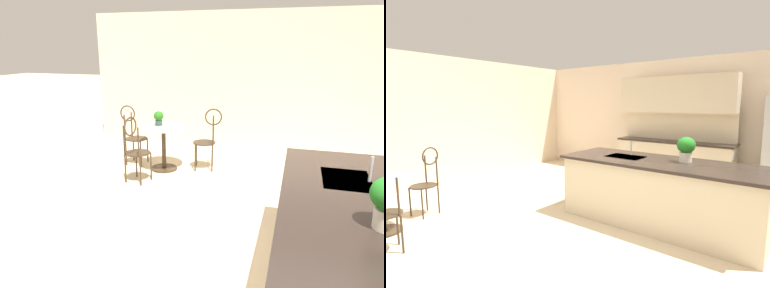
{
  "view_description": "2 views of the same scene",
  "coord_description": "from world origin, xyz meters",
  "views": [
    {
      "loc": [
        2.86,
        0.41,
        2.03
      ],
      "look_at": [
        -0.95,
        -0.76,
        0.92
      ],
      "focal_mm": 32.99,
      "sensor_mm": 36.0,
      "label": 1
    },
    {
      "loc": [
        1.93,
        -3.0,
        1.71
      ],
      "look_at": [
        -0.65,
        0.21,
        1.14
      ],
      "focal_mm": 27.6,
      "sensor_mm": 36.0,
      "label": 2
    }
  ],
  "objects": [
    {
      "name": "sink_faucet",
      "position": [
        -0.25,
        1.03,
        1.03
      ],
      "size": [
        0.02,
        0.02,
        0.22
      ],
      "primitive_type": "cylinder",
      "color": "#B2B5BA",
      "rests_on": "kitchen_island"
    },
    {
      "name": "wall_left_window",
      "position": [
        -4.26,
        0.0,
        1.35
      ],
      "size": [
        0.12,
        7.8,
        2.7
      ],
      "primitive_type": "cube",
      "color": "beige",
      "rests_on": "ground"
    },
    {
      "name": "potted_plant_on_table",
      "position": [
        -2.52,
        -1.82,
        0.88
      ],
      "size": [
        0.17,
        0.17,
        0.24
      ],
      "color": "#385147",
      "rests_on": "bistro_table"
    },
    {
      "name": "bistro_table",
      "position": [
        -2.44,
        -1.71,
        0.45
      ],
      "size": [
        0.8,
        0.8,
        0.74
      ],
      "color": "#3D2D1E",
      "rests_on": "ground"
    },
    {
      "name": "chair_toward_desk",
      "position": [
        -2.68,
        -1.01,
        0.57
      ],
      "size": [
        0.45,
        0.51,
        1.04
      ],
      "color": "#3D2D1E",
      "rests_on": "ground"
    },
    {
      "name": "kitchen_island",
      "position": [
        0.3,
        0.85,
        0.46
      ],
      "size": [
        2.8,
        1.06,
        0.92
      ],
      "color": "beige",
      "rests_on": "ground"
    },
    {
      "name": "chair_near_window",
      "position": [
        -2.57,
        -2.33,
        0.57
      ],
      "size": [
        0.38,
        0.48,
        1.04
      ],
      "color": "#3D2D1E",
      "rests_on": "ground"
    },
    {
      "name": "chair_by_island",
      "position": [
        -1.74,
        -1.89,
        0.57
      ],
      "size": [
        0.51,
        0.44,
        1.04
      ],
      "color": "#3D2D1E",
      "rests_on": "ground"
    },
    {
      "name": "ground_plane",
      "position": [
        0.0,
        0.0,
        0.0
      ],
      "size": [
        40.0,
        40.0,
        0.0
      ],
      "primitive_type": "plane",
      "color": "beige"
    }
  ]
}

